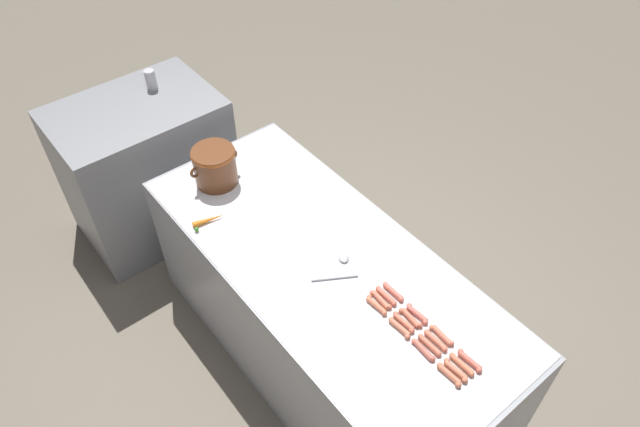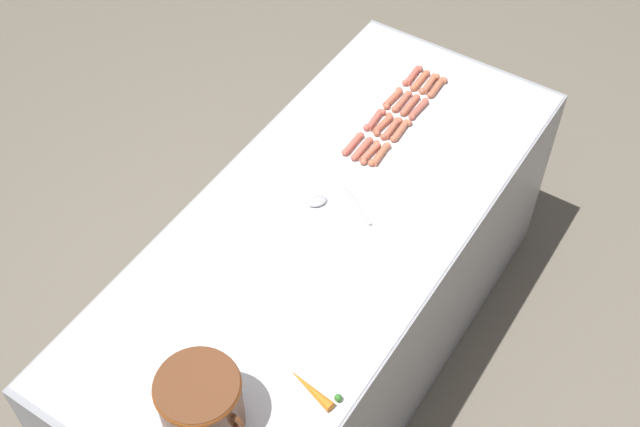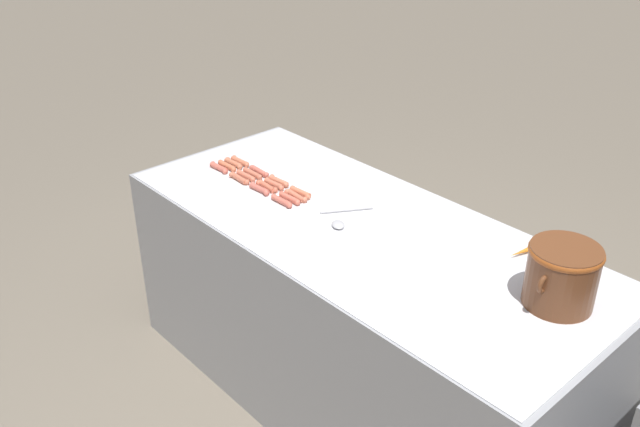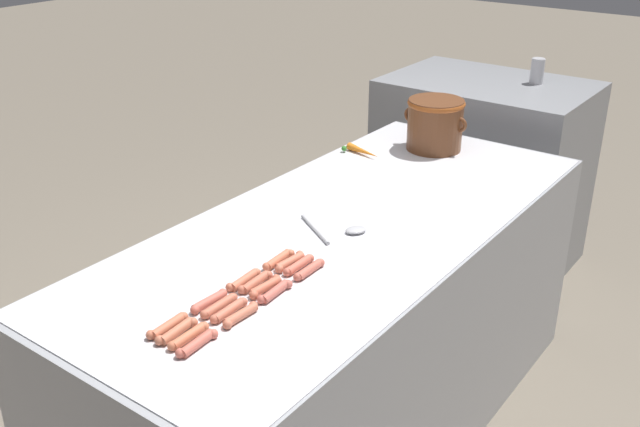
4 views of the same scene
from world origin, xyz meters
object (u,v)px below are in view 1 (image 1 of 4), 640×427
object	(u,v)px
hot_dog_7	(381,300)
hot_dog_15	(393,292)
hot_dog_12	(470,361)
hot_dog_0	(449,375)
hot_dog_11	(386,296)
hot_dog_3	(377,305)
hot_dog_14	(417,314)
soda_can	(151,79)
hot_dog_5	(430,345)
serving_spoon	(341,264)
hot_dog_1	(423,350)
hot_dog_13	(442,335)
bean_pot	(215,165)
hot_dog_9	(436,341)
carrot	(208,220)
hot_dog_2	(399,328)
hot_dog_4	(456,370)
hot_dog_8	(462,365)
hot_dog_6	(404,322)
back_cabinet	(148,168)
hot_dog_10	(410,318)

from	to	relation	value
hot_dog_7	hot_dog_15	distance (m)	0.07
hot_dog_12	hot_dog_0	bearing A→B (deg)	175.09
hot_dog_0	hot_dog_11	size ratio (longest dim) A/B	1.00
hot_dog_3	hot_dog_14	xyz separation A→B (m)	(0.11, -0.15, 0.00)
soda_can	hot_dog_15	bearing A→B (deg)	-86.29
hot_dog_5	serving_spoon	bearing A→B (deg)	90.45
hot_dog_7	serving_spoon	distance (m)	0.27
hot_dog_0	hot_dog_7	xyz separation A→B (m)	(0.04, 0.44, 0.00)
hot_dog_1	hot_dog_13	bearing A→B (deg)	0.35
hot_dog_12	bean_pot	world-z (taller)	bean_pot
bean_pot	hot_dog_14	bearing A→B (deg)	-80.46
hot_dog_7	bean_pot	size ratio (longest dim) A/B	0.44
hot_dog_9	carrot	bearing A→B (deg)	107.63
hot_dog_3	hot_dog_11	world-z (taller)	same
hot_dog_2	soda_can	world-z (taller)	soda_can
hot_dog_4	hot_dog_8	world-z (taller)	same
hot_dog_6	hot_dog_12	distance (m)	0.31
back_cabinet	serving_spoon	world-z (taller)	back_cabinet
hot_dog_0	hot_dog_9	distance (m)	0.16
back_cabinet	hot_dog_10	world-z (taller)	back_cabinet
hot_dog_14	hot_dog_15	world-z (taller)	same
hot_dog_1	hot_dog_9	distance (m)	0.07
hot_dog_6	hot_dog_13	xyz separation A→B (m)	(0.08, -0.15, 0.00)
hot_dog_15	hot_dog_4	bearing A→B (deg)	-99.81
hot_dog_15	carrot	size ratio (longest dim) A/B	0.72
back_cabinet	hot_dog_5	world-z (taller)	back_cabinet
hot_dog_13	carrot	size ratio (longest dim) A/B	0.72
back_cabinet	hot_dog_2	world-z (taller)	back_cabinet
carrot	hot_dog_13	bearing A→B (deg)	-70.69
hot_dog_0	soda_can	xyz separation A→B (m)	(-0.02, 2.47, 0.16)
back_cabinet	hot_dog_10	bearing A→B (deg)	-82.07
hot_dog_14	hot_dog_0	bearing A→B (deg)	-111.31
hot_dog_7	bean_pot	bearing A→B (deg)	97.23
hot_dog_11	bean_pot	xyz separation A→B (m)	(-0.18, 1.15, 0.11)
hot_dog_2	hot_dog_8	xyz separation A→B (m)	(0.08, -0.29, 0.00)
serving_spoon	hot_dog_9	bearing A→B (deg)	-85.93
hot_dog_8	serving_spoon	world-z (taller)	hot_dog_8
hot_dog_10	bean_pot	xyz separation A→B (m)	(-0.18, 1.30, 0.11)
hot_dog_6	carrot	xyz separation A→B (m)	(-0.34, 1.06, 0.00)
bean_pot	hot_dog_13	bearing A→B (deg)	-81.28
hot_dog_13	hot_dog_14	xyz separation A→B (m)	(-0.00, 0.14, 0.00)
hot_dog_11	bean_pot	size ratio (longest dim) A/B	0.44
hot_dog_7	hot_dog_9	world-z (taller)	same
serving_spoon	hot_dog_5	bearing A→B (deg)	-89.55
hot_dog_3	hot_dog_8	bearing A→B (deg)	-80.70
hot_dog_8	hot_dog_7	bearing A→B (deg)	94.78
hot_dog_7	hot_dog_9	distance (m)	0.30
hot_dog_1	serving_spoon	size ratio (longest dim) A/B	0.52
hot_dog_9	carrot	distance (m)	1.27
hot_dog_1	hot_dog_5	world-z (taller)	same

